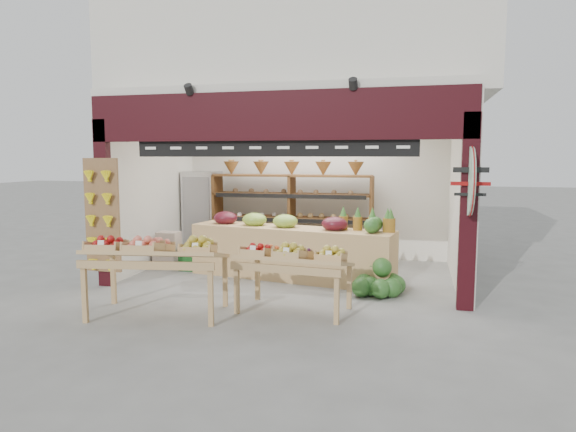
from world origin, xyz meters
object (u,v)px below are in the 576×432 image
(cardboard_stack, at_px, (180,255))
(watermelon_pile, at_px, (378,281))
(mid_counter, at_px, (290,251))
(display_table_left, at_px, (150,251))
(refrigerator, at_px, (203,213))
(display_table_right, at_px, (290,257))
(back_shelving, at_px, (292,200))

(cardboard_stack, bearing_deg, watermelon_pile, -14.91)
(mid_counter, relative_size, watermelon_pile, 4.55)
(mid_counter, distance_m, watermelon_pile, 1.69)
(display_table_left, height_order, watermelon_pile, display_table_left)
(watermelon_pile, bearing_deg, refrigerator, 148.14)
(cardboard_stack, distance_m, display_table_right, 3.41)
(display_table_left, bearing_deg, mid_counter, 60.55)
(mid_counter, bearing_deg, watermelon_pile, -23.38)
(back_shelving, height_order, refrigerator, back_shelving)
(back_shelving, height_order, watermelon_pile, back_shelving)
(cardboard_stack, relative_size, watermelon_pile, 1.25)
(refrigerator, bearing_deg, display_table_left, -77.88)
(mid_counter, relative_size, display_table_left, 1.94)
(cardboard_stack, bearing_deg, display_table_right, -38.39)
(refrigerator, height_order, cardboard_stack, refrigerator)
(display_table_left, distance_m, watermelon_pile, 3.38)
(watermelon_pile, bearing_deg, back_shelving, 129.89)
(back_shelving, relative_size, mid_counter, 0.90)
(back_shelving, xyz_separation_m, mid_counter, (0.36, -1.61, -0.73))
(watermelon_pile, bearing_deg, cardboard_stack, 165.09)
(refrigerator, distance_m, display_table_left, 4.22)
(display_table_left, bearing_deg, display_table_right, 18.45)
(display_table_left, bearing_deg, cardboard_stack, 108.23)
(refrigerator, height_order, mid_counter, refrigerator)
(display_table_right, relative_size, watermelon_pile, 1.96)
(mid_counter, bearing_deg, display_table_right, -76.13)
(refrigerator, distance_m, display_table_right, 4.47)
(display_table_left, distance_m, display_table_right, 1.86)
(display_table_left, bearing_deg, back_shelving, 76.33)
(display_table_right, bearing_deg, cardboard_stack, 141.61)
(display_table_left, xyz_separation_m, watermelon_pile, (2.86, 1.69, -0.65))
(refrigerator, xyz_separation_m, display_table_left, (1.02, -4.09, -0.04))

